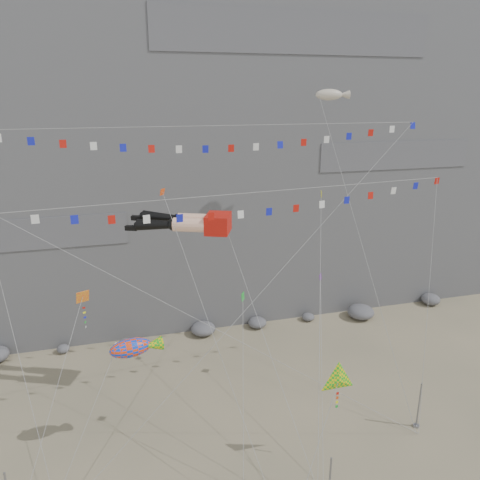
% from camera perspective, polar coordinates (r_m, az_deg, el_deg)
% --- Properties ---
extents(ground, '(120.00, 120.00, 0.00)m').
position_cam_1_polar(ground, '(37.04, 1.06, -23.61)').
color(ground, gray).
rests_on(ground, ground).
extents(cliff, '(80.00, 28.00, 50.00)m').
position_cam_1_polar(cliff, '(59.43, -8.02, 17.79)').
color(cliff, slate).
rests_on(cliff, ground).
extents(talus_boulders, '(60.00, 3.00, 1.20)m').
position_cam_1_polar(talus_boulders, '(50.46, -4.51, -10.77)').
color(talus_boulders, slate).
rests_on(talus_boulders, ground).
extents(anchor_pole_right, '(0.12, 0.12, 3.82)m').
position_cam_1_polar(anchor_pole_right, '(39.68, 20.97, -18.29)').
color(anchor_pole_right, gray).
rests_on(anchor_pole_right, ground).
extents(legs_kite, '(10.17, 17.54, 20.84)m').
position_cam_1_polar(legs_kite, '(35.09, -6.15, 2.13)').
color(legs_kite, red).
rests_on(legs_kite, ground).
extents(flag_banner_upper, '(33.55, 11.13, 27.46)m').
position_cam_1_polar(flag_banner_upper, '(35.36, -2.71, 13.71)').
color(flag_banner_upper, red).
rests_on(flag_banner_upper, ground).
extents(flag_banner_lower, '(32.46, 8.05, 21.77)m').
position_cam_1_polar(flag_banner_lower, '(32.58, 1.90, 5.78)').
color(flag_banner_lower, red).
rests_on(flag_banner_lower, ground).
extents(harlequin_kite, '(5.60, 8.06, 14.65)m').
position_cam_1_polar(harlequin_kite, '(31.59, -18.67, -6.69)').
color(harlequin_kite, red).
rests_on(harlequin_kite, ground).
extents(fish_windsock, '(7.63, 5.68, 10.88)m').
position_cam_1_polar(fish_windsock, '(32.68, -13.20, -12.70)').
color(fish_windsock, '#F93D0C').
rests_on(fish_windsock, ground).
extents(delta_kite, '(5.92, 4.23, 8.94)m').
position_cam_1_polar(delta_kite, '(32.37, 11.93, -16.44)').
color(delta_kite, yellow).
rests_on(delta_kite, ground).
extents(blimp_windsock, '(3.75, 16.06, 28.61)m').
position_cam_1_polar(blimp_windsock, '(44.00, 10.83, 16.89)').
color(blimp_windsock, beige).
rests_on(blimp_windsock, ground).
extents(small_kite_a, '(5.19, 13.50, 22.10)m').
position_cam_1_polar(small_kite_a, '(34.72, -9.20, 5.10)').
color(small_kite_a, '#EA4A13').
rests_on(small_kite_a, ground).
extents(small_kite_b, '(4.86, 11.38, 15.26)m').
position_cam_1_polar(small_kite_b, '(38.59, 9.78, -4.74)').
color(small_kite_b, '#6B1B9F').
rests_on(small_kite_b, ground).
extents(small_kite_c, '(2.41, 7.05, 13.19)m').
position_cam_1_polar(small_kite_c, '(31.18, 0.35, -7.24)').
color(small_kite_c, green).
rests_on(small_kite_c, ground).
extents(small_kite_d, '(6.31, 14.40, 22.44)m').
position_cam_1_polar(small_kite_d, '(37.22, 9.87, 4.85)').
color(small_kite_d, '#FFFE15').
rests_on(small_kite_d, ground).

